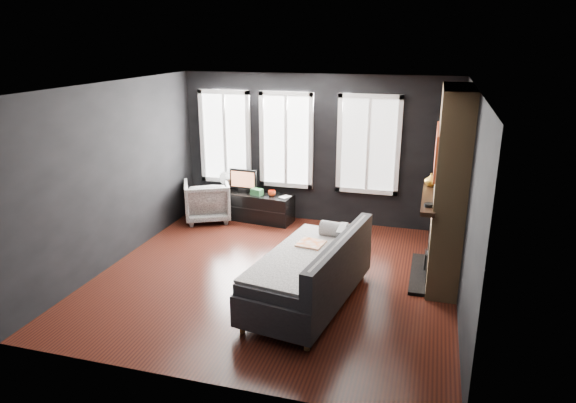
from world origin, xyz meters
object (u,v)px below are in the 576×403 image
(media_console, at_px, (253,206))
(mug, at_px, (272,192))
(monitor, at_px, (243,179))
(armchair, at_px, (207,199))
(sofa, at_px, (309,268))
(book, at_px, (282,191))
(mantel_vase, at_px, (431,180))

(media_console, bearing_deg, mug, -3.68)
(media_console, distance_m, mug, 0.51)
(monitor, bearing_deg, mug, -8.96)
(armchair, xyz_separation_m, monitor, (0.62, 0.30, 0.35))
(sofa, distance_m, armchair, 3.64)
(mug, xyz_separation_m, book, (0.19, 0.02, 0.03))
(media_console, relative_size, mantel_vase, 7.99)
(mantel_vase, bearing_deg, sofa, -130.46)
(mug, bearing_deg, mantel_vase, -21.12)
(armchair, bearing_deg, book, 160.75)
(sofa, distance_m, monitor, 3.48)
(sofa, bearing_deg, monitor, 133.75)
(mantel_vase, bearing_deg, book, 157.12)
(media_console, xyz_separation_m, book, (0.58, -0.05, 0.36))
(media_console, bearing_deg, monitor, 171.98)
(armchair, distance_m, media_console, 0.88)
(monitor, bearing_deg, media_console, -11.76)
(sofa, height_order, book, sofa)
(monitor, distance_m, mug, 0.64)
(sofa, bearing_deg, media_console, 131.27)
(armchair, relative_size, book, 4.10)
(sofa, height_order, monitor, monitor)
(mantel_vase, bearing_deg, monitor, 160.42)
(mug, height_order, book, book)
(sofa, bearing_deg, book, 122.35)
(monitor, distance_m, mantel_vase, 3.63)
(media_console, height_order, book, book)
(armchair, distance_m, mantel_vase, 4.20)
(mug, distance_m, book, 0.20)
(mug, bearing_deg, book, 5.50)
(monitor, relative_size, book, 2.69)
(mug, bearing_deg, sofa, -63.50)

